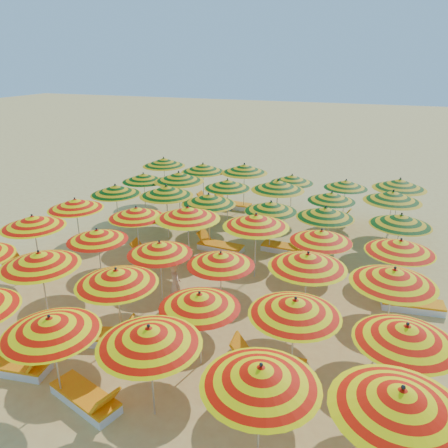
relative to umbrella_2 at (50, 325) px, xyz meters
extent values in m
plane|color=#DCBB62|center=(1.07, 6.52, -1.83)|extent=(120.00, 120.00, 0.00)
cylinder|color=silver|center=(0.00, 0.00, -0.85)|extent=(0.04, 0.04, 1.96)
cone|color=orange|center=(0.00, 0.00, 0.00)|extent=(2.59, 2.59, 0.37)
sphere|color=black|center=(0.00, 0.00, 0.22)|extent=(0.07, 0.07, 0.07)
cylinder|color=silver|center=(2.06, 0.30, -0.82)|extent=(0.04, 0.04, 2.03)
cone|color=orange|center=(2.06, 0.30, 0.06)|extent=(2.43, 2.43, 0.39)
sphere|color=black|center=(2.06, 0.30, 0.29)|extent=(0.07, 0.07, 0.07)
cylinder|color=silver|center=(4.34, -0.04, -0.81)|extent=(0.04, 0.04, 2.05)
cone|color=orange|center=(4.34, -0.04, 0.08)|extent=(2.27, 2.27, 0.39)
sphere|color=black|center=(4.34, -0.04, 0.30)|extent=(0.07, 0.07, 0.07)
cylinder|color=silver|center=(6.48, 0.07, -0.76)|extent=(0.04, 0.04, 2.15)
cone|color=orange|center=(6.48, 0.07, 0.17)|extent=(2.23, 2.23, 0.41)
sphere|color=black|center=(6.48, 0.07, 0.41)|extent=(0.07, 0.07, 0.07)
cylinder|color=silver|center=(-2.23, 2.20, -0.80)|extent=(0.04, 0.04, 2.06)
cone|color=orange|center=(-2.23, 2.20, 0.09)|extent=(2.42, 2.42, 0.39)
sphere|color=black|center=(-2.23, 2.20, 0.32)|extent=(0.07, 0.07, 0.07)
cylinder|color=silver|center=(0.13, 2.14, -0.83)|extent=(0.04, 0.04, 2.01)
cone|color=orange|center=(0.13, 2.14, 0.05)|extent=(2.62, 2.62, 0.38)
sphere|color=black|center=(0.13, 2.14, 0.27)|extent=(0.07, 0.07, 0.07)
cylinder|color=silver|center=(2.33, 2.07, -0.91)|extent=(0.04, 0.04, 1.85)
cone|color=orange|center=(2.33, 2.07, -0.10)|extent=(1.98, 1.98, 0.35)
sphere|color=black|center=(2.33, 2.07, 0.10)|extent=(0.06, 0.06, 0.06)
cylinder|color=silver|center=(4.42, 2.31, -0.83)|extent=(0.04, 0.04, 2.00)
cone|color=orange|center=(4.42, 2.31, 0.03)|extent=(2.26, 2.26, 0.38)
sphere|color=black|center=(4.42, 2.31, 0.25)|extent=(0.07, 0.07, 0.07)
cylinder|color=silver|center=(6.61, 2.12, -0.84)|extent=(0.04, 0.04, 1.99)
cone|color=orange|center=(6.61, 2.12, 0.03)|extent=(2.63, 2.63, 0.38)
sphere|color=black|center=(6.61, 2.12, 0.25)|extent=(0.07, 0.07, 0.07)
cylinder|color=silver|center=(-4.47, 4.39, -0.82)|extent=(0.04, 0.04, 2.02)
cone|color=orange|center=(-4.47, 4.39, 0.06)|extent=(2.54, 2.54, 0.39)
sphere|color=black|center=(-4.47, 4.39, 0.28)|extent=(0.07, 0.07, 0.07)
cylinder|color=silver|center=(-2.12, 4.48, -0.91)|extent=(0.04, 0.04, 1.85)
cone|color=orange|center=(-2.12, 4.48, -0.10)|extent=(2.36, 2.36, 0.35)
sphere|color=black|center=(-2.12, 4.48, 0.10)|extent=(0.06, 0.06, 0.06)
cylinder|color=silver|center=(0.15, 4.26, -0.90)|extent=(0.04, 0.04, 1.87)
cone|color=orange|center=(0.15, 4.26, -0.09)|extent=(1.98, 1.98, 0.36)
sphere|color=black|center=(0.15, 4.26, 0.12)|extent=(0.06, 0.06, 0.06)
cylinder|color=silver|center=(2.01, 4.23, -0.91)|extent=(0.04, 0.04, 1.85)
cone|color=orange|center=(2.01, 4.23, -0.11)|extent=(2.14, 2.14, 0.35)
sphere|color=black|center=(2.01, 4.23, 0.10)|extent=(0.06, 0.06, 0.06)
cylinder|color=silver|center=(4.28, 4.57, -0.81)|extent=(0.04, 0.04, 2.05)
cone|color=orange|center=(4.28, 4.57, 0.08)|extent=(2.24, 2.24, 0.39)
sphere|color=black|center=(4.28, 4.57, 0.30)|extent=(0.07, 0.07, 0.07)
cylinder|color=silver|center=(6.37, 4.39, -0.80)|extent=(0.04, 0.04, 2.06)
cone|color=orange|center=(6.37, 4.39, 0.09)|extent=(2.19, 2.19, 0.39)
sphere|color=black|center=(6.37, 4.39, 0.32)|extent=(0.07, 0.07, 0.07)
cylinder|color=silver|center=(-4.43, 6.43, -0.84)|extent=(0.04, 0.04, 1.99)
cone|color=orange|center=(-4.43, 6.43, 0.02)|extent=(2.03, 2.03, 0.38)
sphere|color=black|center=(-4.43, 6.43, 0.24)|extent=(0.07, 0.07, 0.07)
cylinder|color=silver|center=(-1.95, 6.51, -0.86)|extent=(0.04, 0.04, 1.93)
cone|color=orange|center=(-1.95, 6.51, -0.02)|extent=(2.45, 2.45, 0.37)
sphere|color=black|center=(-1.95, 6.51, 0.19)|extent=(0.06, 0.06, 0.06)
cylinder|color=silver|center=(-0.03, 6.56, -0.75)|extent=(0.04, 0.04, 2.15)
cone|color=orange|center=(-0.03, 6.56, 0.18)|extent=(2.44, 2.44, 0.41)
sphere|color=black|center=(-0.03, 6.56, 0.41)|extent=(0.07, 0.07, 0.07)
cylinder|color=silver|center=(2.26, 6.72, -0.77)|extent=(0.04, 0.04, 2.12)
cone|color=orange|center=(2.26, 6.72, 0.15)|extent=(2.60, 2.60, 0.40)
sphere|color=black|center=(2.26, 6.72, 0.38)|extent=(0.07, 0.07, 0.07)
cylinder|color=silver|center=(4.32, 6.71, -0.89)|extent=(0.04, 0.04, 1.89)
cone|color=orange|center=(4.32, 6.71, -0.07)|extent=(2.18, 2.18, 0.36)
sphere|color=black|center=(4.32, 6.71, 0.14)|extent=(0.06, 0.06, 0.06)
cylinder|color=silver|center=(6.54, 6.60, -0.86)|extent=(0.04, 0.04, 1.95)
cone|color=orange|center=(6.54, 6.60, -0.01)|extent=(2.18, 2.18, 0.37)
sphere|color=black|center=(6.54, 6.60, 0.20)|extent=(0.06, 0.06, 0.06)
cylinder|color=silver|center=(-4.07, 8.45, -0.84)|extent=(0.04, 0.04, 1.99)
cone|color=#655D03|center=(-4.07, 8.45, 0.03)|extent=(2.16, 2.16, 0.38)
sphere|color=black|center=(-4.07, 8.45, 0.25)|extent=(0.07, 0.07, 0.07)
cylinder|color=silver|center=(-1.95, 8.73, -0.78)|extent=(0.04, 0.04, 2.10)
cone|color=#655D03|center=(-1.95, 8.73, 0.12)|extent=(2.33, 2.33, 0.40)
sphere|color=black|center=(-1.95, 8.73, 0.35)|extent=(0.07, 0.07, 0.07)
cylinder|color=silver|center=(-0.09, 8.50, -0.82)|extent=(0.04, 0.04, 2.03)
cone|color=#655D03|center=(-0.09, 8.50, 0.06)|extent=(2.09, 2.09, 0.39)
sphere|color=black|center=(-0.09, 8.50, 0.29)|extent=(0.07, 0.07, 0.07)
cylinder|color=silver|center=(2.20, 8.83, -0.88)|extent=(0.04, 0.04, 1.90)
cone|color=#655D03|center=(2.20, 8.83, -0.06)|extent=(2.32, 2.32, 0.36)
sphere|color=black|center=(2.20, 8.83, 0.15)|extent=(0.06, 0.06, 0.06)
cylinder|color=silver|center=(4.16, 8.64, -0.84)|extent=(0.04, 0.04, 1.98)
cone|color=#655D03|center=(4.16, 8.64, 0.02)|extent=(2.47, 2.47, 0.38)
sphere|color=black|center=(4.16, 8.64, 0.24)|extent=(0.07, 0.07, 0.07)
cylinder|color=silver|center=(6.56, 8.76, -0.84)|extent=(0.04, 0.04, 1.98)
cone|color=#655D03|center=(6.56, 8.76, 0.02)|extent=(2.42, 2.42, 0.38)
sphere|color=black|center=(6.56, 8.76, 0.24)|extent=(0.07, 0.07, 0.07)
cylinder|color=silver|center=(-4.13, 10.74, -0.88)|extent=(0.04, 0.04, 1.91)
cone|color=#655D03|center=(-4.13, 10.74, -0.05)|extent=(2.02, 2.02, 0.36)
sphere|color=black|center=(-4.13, 10.74, 0.16)|extent=(0.06, 0.06, 0.06)
cylinder|color=silver|center=(-2.33, 10.62, -0.76)|extent=(0.04, 0.04, 2.15)
cone|color=#655D03|center=(-2.33, 10.62, 0.17)|extent=(2.57, 2.57, 0.41)
sphere|color=black|center=(-2.33, 10.62, 0.41)|extent=(0.07, 0.07, 0.07)
cylinder|color=silver|center=(-0.21, 10.88, -0.85)|extent=(0.04, 0.04, 1.96)
cone|color=#655D03|center=(-0.21, 10.88, 0.00)|extent=(1.98, 1.98, 0.37)
sphere|color=black|center=(-0.21, 10.88, 0.22)|extent=(0.07, 0.07, 0.07)
cylinder|color=silver|center=(1.95, 10.85, -0.76)|extent=(0.04, 0.04, 2.15)
cone|color=#655D03|center=(1.95, 10.85, 0.17)|extent=(2.25, 2.25, 0.41)
sphere|color=black|center=(1.95, 10.85, 0.41)|extent=(0.07, 0.07, 0.07)
cylinder|color=silver|center=(4.07, 10.98, -0.91)|extent=(0.04, 0.04, 1.84)
cone|color=#655D03|center=(4.07, 10.98, -0.11)|extent=(2.30, 2.30, 0.35)
sphere|color=black|center=(4.07, 10.98, 0.09)|extent=(0.06, 0.06, 0.06)
cylinder|color=silver|center=(6.28, 10.97, -0.77)|extent=(0.04, 0.04, 2.11)
cone|color=#655D03|center=(6.28, 10.97, 0.14)|extent=(2.48, 2.48, 0.40)
sphere|color=black|center=(6.28, 10.97, 0.37)|extent=(0.07, 0.07, 0.07)
cylinder|color=silver|center=(-4.36, 13.10, -0.78)|extent=(0.04, 0.04, 2.09)
cone|color=#655D03|center=(-4.36, 13.10, 0.12)|extent=(2.45, 2.45, 0.40)
sphere|color=black|center=(-4.36, 13.10, 0.35)|extent=(0.07, 0.07, 0.07)
cylinder|color=silver|center=(-2.11, 12.75, -0.79)|extent=(0.04, 0.04, 2.07)
cone|color=#655D03|center=(-2.11, 12.75, 0.10)|extent=(2.71, 2.71, 0.39)
sphere|color=black|center=(-2.11, 12.75, 0.33)|extent=(0.07, 0.07, 0.07)
cylinder|color=silver|center=(-0.15, 13.00, -0.75)|extent=(0.04, 0.04, 2.15)
cone|color=#655D03|center=(-0.15, 13.00, 0.18)|extent=(2.72, 2.72, 0.41)
sphere|color=black|center=(-0.15, 13.00, 0.41)|extent=(0.07, 0.07, 0.07)
cylinder|color=silver|center=(2.11, 12.83, -0.88)|extent=(0.04, 0.04, 1.90)
cone|color=#655D03|center=(2.11, 12.83, -0.06)|extent=(2.40, 2.40, 0.36)
sphere|color=black|center=(2.11, 12.83, 0.15)|extent=(0.06, 0.06, 0.06)
cylinder|color=silver|center=(4.41, 13.00, -0.91)|extent=(0.04, 0.04, 1.84)
cone|color=#655D03|center=(4.41, 13.00, -0.11)|extent=(2.39, 2.39, 0.35)
sphere|color=black|center=(4.41, 13.00, 0.09)|extent=(0.06, 0.06, 0.06)
cylinder|color=silver|center=(6.53, 12.78, -0.76)|extent=(0.04, 0.04, 2.14)
cone|color=#655D03|center=(6.53, 12.78, 0.16)|extent=(2.45, 2.45, 0.41)
sphere|color=black|center=(6.53, 12.78, 0.40)|extent=(0.07, 0.07, 0.07)
cube|color=white|center=(-1.64, 0.32, -1.73)|extent=(1.76, 0.81, 0.20)
cube|color=orange|center=(-1.64, 0.32, -1.60)|extent=(1.76, 0.81, 0.06)
cube|color=orange|center=(-0.95, 0.42, -1.38)|extent=(0.44, 0.62, 0.48)
cube|color=white|center=(0.55, 0.07, -1.73)|extent=(1.80, 1.06, 0.20)
cube|color=orange|center=(0.55, 0.07, -1.60)|extent=(1.80, 1.06, 0.06)
cube|color=orange|center=(1.22, -0.14, -1.38)|extent=(0.52, 0.66, 0.48)
cube|color=white|center=(-0.42, 1.96, -1.73)|extent=(1.80, 1.09, 0.20)
cube|color=orange|center=(-0.42, 1.96, -1.60)|extent=(1.80, 1.09, 0.06)
cube|color=orange|center=(0.24, 2.18, -1.38)|extent=(0.53, 0.67, 0.48)
cube|color=white|center=(3.87, 2.45, -1.73)|extent=(1.73, 0.66, 0.20)
cube|color=orange|center=(3.87, 2.45, -1.60)|extent=(1.73, 0.66, 0.06)
cube|color=orange|center=(3.17, 2.42, -1.38)|extent=(0.39, 0.60, 0.48)
cube|color=white|center=(-5.02, 4.37, -1.73)|extent=(1.73, 0.67, 0.20)
cube|color=orange|center=(-5.02, 4.37, -1.60)|extent=(1.73, 0.67, 0.06)
cube|color=orange|center=(-5.72, 4.41, -1.38)|extent=(0.40, 0.60, 0.48)
cube|color=white|center=(-1.40, 6.74, -1.73)|extent=(1.77, 0.83, 0.20)
cube|color=orange|center=(-1.40, 6.74, -1.60)|extent=(1.77, 0.83, 0.06)
cube|color=orange|center=(-2.10, 6.63, -1.38)|extent=(0.45, 0.63, 0.48)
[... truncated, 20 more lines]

